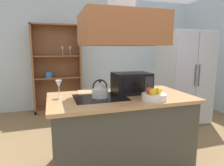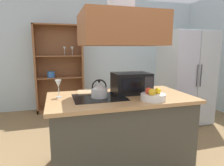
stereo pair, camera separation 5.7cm
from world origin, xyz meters
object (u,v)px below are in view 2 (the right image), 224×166
(refrigerator, at_px, (185,78))
(microwave, at_px, (131,83))
(dish_cabinet, at_px, (60,73))
(cutting_board, at_px, (91,92))
(kettle, at_px, (99,90))
(wine_glass_on_counter, at_px, (58,84))
(fruit_bowl, at_px, (153,96))

(refrigerator, bearing_deg, microwave, -147.02)
(dish_cabinet, height_order, microwave, dish_cabinet)
(refrigerator, relative_size, cutting_board, 5.27)
(kettle, bearing_deg, microwave, 15.25)
(cutting_board, bearing_deg, refrigerator, 22.75)
(microwave, xyz_separation_m, wine_glass_on_counter, (-0.90, 0.02, 0.02))
(wine_glass_on_counter, distance_m, fruit_bowl, 1.08)
(dish_cabinet, xyz_separation_m, kettle, (0.39, -2.59, 0.10))
(cutting_board, bearing_deg, dish_cabinet, 98.49)
(microwave, relative_size, fruit_bowl, 1.69)
(kettle, relative_size, cutting_board, 0.62)
(microwave, bearing_deg, cutting_board, 162.86)
(microwave, bearing_deg, refrigerator, 32.98)
(dish_cabinet, bearing_deg, kettle, -81.40)
(kettle, bearing_deg, refrigerator, 29.48)
(fruit_bowl, bearing_deg, kettle, 152.46)
(refrigerator, bearing_deg, cutting_board, -157.25)
(dish_cabinet, distance_m, microwave, 2.61)
(refrigerator, distance_m, kettle, 2.29)
(kettle, height_order, cutting_board, kettle)
(kettle, distance_m, cutting_board, 0.29)
(dish_cabinet, relative_size, fruit_bowl, 7.32)
(microwave, height_order, wine_glass_on_counter, microwave)
(microwave, bearing_deg, wine_glass_on_counter, 178.63)
(cutting_board, xyz_separation_m, microwave, (0.49, -0.15, 0.12))
(wine_glass_on_counter, bearing_deg, microwave, -1.37)
(fruit_bowl, bearing_deg, wine_glass_on_counter, 156.84)
(dish_cabinet, xyz_separation_m, fruit_bowl, (0.93, -2.87, 0.06))
(cutting_board, xyz_separation_m, fruit_bowl, (0.59, -0.55, 0.04))
(fruit_bowl, bearing_deg, microwave, 103.57)
(wine_glass_on_counter, bearing_deg, dish_cabinet, 88.59)
(refrigerator, bearing_deg, kettle, -150.52)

